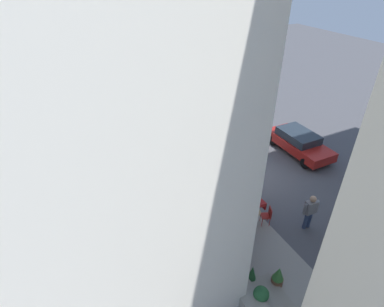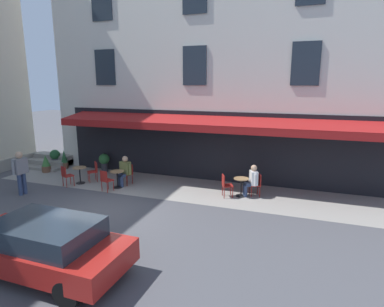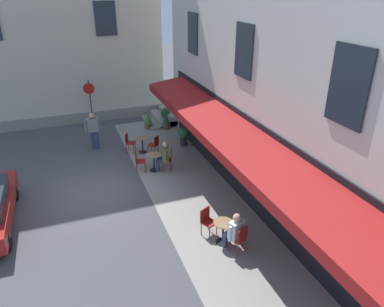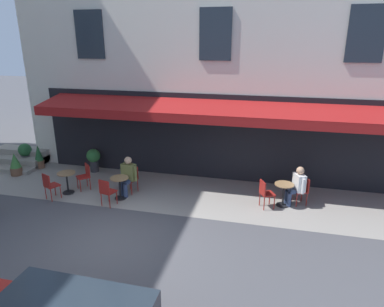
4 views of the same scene
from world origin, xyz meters
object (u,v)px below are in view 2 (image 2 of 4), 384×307
(seated_companion_in_olive, at_px, (124,170))
(parked_car_red, at_px, (42,245))
(potted_plant_mid_terrace, at_px, (64,160))
(potted_plant_by_steps, at_px, (46,164))
(cafe_table_far_end, at_px, (117,177))
(cafe_chair_red_near_door, at_px, (226,184))
(walking_pedestrian_in_grey, at_px, (21,170))
(potted_plant_entrance_left, at_px, (55,157))
(cafe_table_streetside, at_px, (80,173))
(cafe_chair_red_facing_street, at_px, (128,172))
(cafe_table_near_entrance, at_px, (241,184))
(cafe_chair_red_back_row, at_px, (257,183))
(cafe_chair_red_under_awning, at_px, (94,170))
(cafe_chair_red_kerbside, at_px, (66,174))
(seated_patron_in_white, at_px, (252,179))
(potted_plant_under_sign, at_px, (104,161))
(cafe_chair_red_by_window, at_px, (106,179))

(seated_companion_in_olive, xyz_separation_m, parked_car_red, (-1.78, 6.55, 0.01))
(potted_plant_mid_terrace, bearing_deg, seated_companion_in_olive, 162.36)
(potted_plant_by_steps, bearing_deg, cafe_table_far_end, 168.66)
(cafe_chair_red_near_door, distance_m, walking_pedestrian_in_grey, 8.25)
(cafe_table_far_end, relative_size, potted_plant_entrance_left, 0.81)
(cafe_table_streetside, bearing_deg, potted_plant_entrance_left, -32.35)
(cafe_table_far_end, relative_size, cafe_chair_red_facing_street, 0.82)
(potted_plant_mid_terrace, relative_size, potted_plant_entrance_left, 1.09)
(seated_companion_in_olive, bearing_deg, potted_plant_entrance_left, -17.19)
(seated_companion_in_olive, xyz_separation_m, walking_pedestrian_in_grey, (3.27, 2.45, 0.34))
(cafe_table_near_entrance, bearing_deg, cafe_chair_red_back_row, -156.57)
(potted_plant_mid_terrace, height_order, parked_car_red, parked_car_red)
(cafe_chair_red_back_row, height_order, cafe_table_far_end, cafe_chair_red_back_row)
(cafe_table_far_end, height_order, seated_companion_in_olive, seated_companion_in_olive)
(walking_pedestrian_in_grey, bearing_deg, potted_plant_by_steps, -61.07)
(cafe_table_near_entrance, distance_m, cafe_chair_red_under_awning, 6.77)
(cafe_chair_red_back_row, distance_m, potted_plant_by_steps, 10.67)
(cafe_chair_red_back_row, height_order, potted_plant_entrance_left, potted_plant_entrance_left)
(cafe_chair_red_facing_street, distance_m, parked_car_red, 6.97)
(cafe_chair_red_under_awning, distance_m, cafe_chair_red_facing_street, 1.69)
(cafe_table_near_entrance, bearing_deg, cafe_chair_red_kerbside, 10.20)
(cafe_chair_red_facing_street, bearing_deg, seated_patron_in_white, -176.95)
(cafe_table_near_entrance, xyz_separation_m, seated_patron_in_white, (-0.38, -0.17, 0.20))
(cafe_chair_red_kerbside, height_order, seated_patron_in_white, seated_patron_in_white)
(cafe_table_streetside, xyz_separation_m, parked_car_red, (-3.83, 6.11, 0.22))
(cafe_chair_red_back_row, xyz_separation_m, seated_patron_in_white, (0.20, 0.09, 0.15))
(cafe_table_streetside, distance_m, seated_patron_in_white, 7.63)
(cafe_table_streetside, xyz_separation_m, walking_pedestrian_in_grey, (1.23, 2.02, 0.55))
(potted_plant_by_steps, bearing_deg, parked_car_red, 133.37)
(cafe_chair_red_back_row, height_order, walking_pedestrian_in_grey, walking_pedestrian_in_grey)
(cafe_chair_red_near_door, relative_size, potted_plant_mid_terrace, 0.91)
(cafe_chair_red_back_row, xyz_separation_m, potted_plant_under_sign, (7.89, -1.03, 0.01))
(cafe_table_near_entrance, distance_m, cafe_chair_red_facing_street, 5.09)
(cafe_table_near_entrance, relative_size, seated_companion_in_olive, 0.57)
(seated_companion_in_olive, distance_m, walking_pedestrian_in_grey, 4.10)
(potted_plant_by_steps, bearing_deg, cafe_chair_red_by_window, 161.31)
(parked_car_red, bearing_deg, potted_plant_by_steps, -46.63)
(potted_plant_mid_terrace, distance_m, parked_car_red, 10.19)
(cafe_chair_red_kerbside, bearing_deg, potted_plant_by_steps, -30.90)
(cafe_chair_red_kerbside, bearing_deg, cafe_table_far_end, -164.58)
(cafe_chair_red_under_awning, relative_size, cafe_chair_red_facing_street, 1.00)
(cafe_chair_red_under_awning, distance_m, walking_pedestrian_in_grey, 3.03)
(cafe_chair_red_kerbside, relative_size, potted_plant_entrance_left, 0.99)
(cafe_chair_red_near_door, height_order, cafe_chair_red_back_row, same)
(cafe_table_near_entrance, distance_m, cafe_table_far_end, 5.30)
(potted_plant_under_sign, bearing_deg, potted_plant_by_steps, 20.64)
(potted_plant_under_sign, distance_m, parked_car_red, 9.06)
(potted_plant_mid_terrace, bearing_deg, potted_plant_under_sign, -175.88)
(cafe_chair_red_under_awning, distance_m, cafe_chair_red_by_window, 1.71)
(walking_pedestrian_in_grey, bearing_deg, seated_patron_in_white, -161.45)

